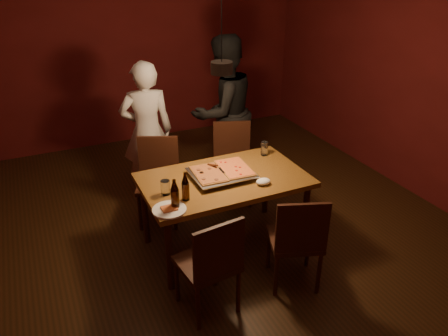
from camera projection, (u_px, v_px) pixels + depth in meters
name	position (u px, v px, depth m)	size (l,w,h in m)	color
room_shell	(222.00, 109.00, 3.73)	(6.00, 6.00, 6.00)	#331D0E
dining_table	(224.00, 185.00, 4.02)	(1.50, 0.90, 0.75)	brown
chair_far_left	(158.00, 172.00, 4.55)	(0.55, 0.55, 0.49)	#38190F
chair_far_right	(232.00, 154.00, 4.94)	(0.54, 0.54, 0.49)	#38190F
chair_near_left	(212.00, 258.00, 3.28)	(0.47, 0.47, 0.49)	#38190F
chair_near_right	(298.00, 235.00, 3.55)	(0.54, 0.54, 0.49)	#38190F
pizza_tray	(221.00, 175.00, 3.99)	(0.55, 0.45, 0.05)	silver
pizza_meat	(209.00, 174.00, 3.93)	(0.25, 0.40, 0.02)	maroon
pizza_cheese	(234.00, 168.00, 4.04)	(0.26, 0.42, 0.02)	gold
spatula	(223.00, 170.00, 3.98)	(0.09, 0.24, 0.04)	silver
beer_bottle_a	(175.00, 194.00, 3.46)	(0.07, 0.07, 0.26)	black
beer_bottle_b	(185.00, 187.00, 3.58)	(0.06, 0.06, 0.24)	black
water_glass_left	(165.00, 188.00, 3.69)	(0.08, 0.08, 0.13)	silver
water_glass_right	(264.00, 148.00, 4.39)	(0.07, 0.07, 0.14)	silver
plate_slice	(169.00, 210.00, 3.48)	(0.28, 0.28, 0.03)	white
napkin	(263.00, 182.00, 3.86)	(0.13, 0.10, 0.06)	white
diner_white	(147.00, 131.00, 4.88)	(0.58, 0.38, 1.59)	silver
diner_dark	(223.00, 112.00, 5.15)	(0.87, 0.68, 1.79)	black
pendant_lamp	(222.00, 66.00, 3.56)	(0.18, 0.18, 1.10)	black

